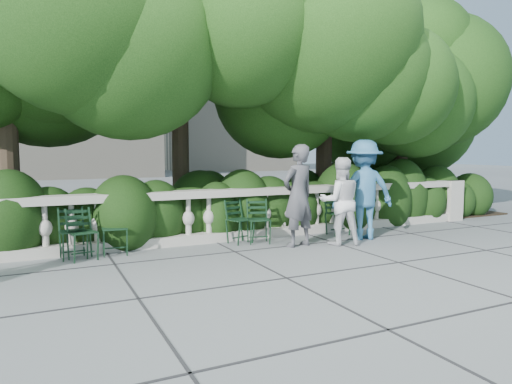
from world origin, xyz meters
name	(u,v)px	position (x,y,z in m)	size (l,w,h in m)	color
ground	(283,259)	(0.00, 0.00, 0.00)	(90.00, 90.00, 0.00)	#5A5E63
balustrade	(238,215)	(0.00, 1.80, 0.49)	(12.00, 0.44, 1.00)	#9E998E
shrub_hedge	(217,230)	(0.00, 3.00, 0.00)	(15.00, 2.60, 1.70)	black
tree_canopy	(241,50)	(0.69, 3.19, 3.96)	(15.04, 6.52, 6.78)	#3F3023
chair_a	(76,260)	(-3.02, 1.34, 0.00)	(0.44, 0.48, 0.84)	black
chair_b	(116,257)	(-2.40, 1.32, 0.00)	(0.44, 0.48, 0.84)	black
chair_c	(86,262)	(-2.87, 1.17, 0.00)	(0.44, 0.48, 0.84)	black
chair_d	(260,245)	(0.16, 1.15, 0.00)	(0.44, 0.48, 0.84)	black
chair_e	(245,244)	(-0.08, 1.30, 0.00)	(0.44, 0.48, 0.84)	black
chair_f	(342,236)	(2.06, 1.20, 0.00)	(0.44, 0.48, 0.84)	black
person_woman_grey	(298,196)	(0.73, 0.75, 0.93)	(0.68, 0.44, 1.85)	#434348
person_casual_man	(340,201)	(1.51, 0.55, 0.81)	(0.78, 0.61, 1.61)	silver
person_older_blue	(364,190)	(2.24, 0.79, 0.97)	(1.26, 0.72, 1.95)	#2F648E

